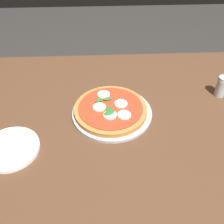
# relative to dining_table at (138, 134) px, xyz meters

# --- Properties ---
(ground_plane) EXTENTS (6.00, 6.00, 0.00)m
(ground_plane) POSITION_rel_dining_table_xyz_m (0.00, 0.00, -0.63)
(ground_plane) COLOR #2D2B28
(dining_table) EXTENTS (1.50, 0.93, 0.71)m
(dining_table) POSITION_rel_dining_table_xyz_m (0.00, 0.00, 0.00)
(dining_table) COLOR #4C301E
(dining_table) RESTS_ON ground_plane
(serving_tray) EXTENTS (0.30, 0.30, 0.01)m
(serving_tray) POSITION_rel_dining_table_xyz_m (0.10, -0.03, 0.09)
(serving_tray) COLOR #B2B2B7
(serving_tray) RESTS_ON dining_table
(pizza) EXTENTS (0.28, 0.28, 0.03)m
(pizza) POSITION_rel_dining_table_xyz_m (0.11, -0.03, 0.11)
(pizza) COLOR #B27033
(pizza) RESTS_ON serving_tray
(plate_white) EXTENTS (0.19, 0.19, 0.01)m
(plate_white) POSITION_rel_dining_table_xyz_m (0.45, 0.14, 0.10)
(plate_white) COLOR white
(plate_white) RESTS_ON dining_table
(pepper_shaker) EXTENTS (0.04, 0.04, 0.09)m
(pepper_shaker) POSITION_rel_dining_table_xyz_m (-0.34, -0.12, 0.13)
(pepper_shaker) COLOR #B2B7AD
(pepper_shaker) RESTS_ON dining_table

